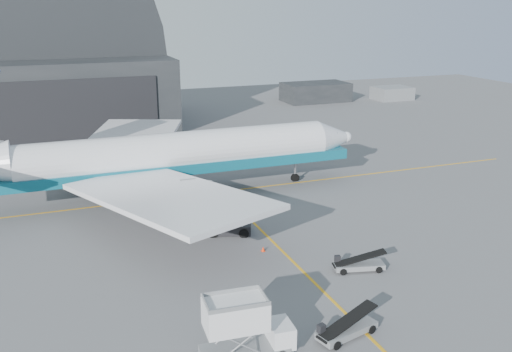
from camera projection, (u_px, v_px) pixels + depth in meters
name	position (u px, v px, depth m)	size (l,w,h in m)	color
ground	(294.00, 263.00, 47.72)	(200.00, 200.00, 0.00)	#565659
taxi_lines	(243.00, 213.00, 59.02)	(80.00, 42.12, 0.02)	orange
hangar	(14.00, 73.00, 95.40)	(50.00, 28.30, 28.00)	black
distant_bldg_a	(315.00, 101.00, 124.97)	(14.00, 8.00, 4.00)	black
distant_bldg_b	(392.00, 99.00, 127.20)	(8.00, 6.00, 2.80)	gray
airliner	(161.00, 156.00, 62.51)	(47.58, 46.14, 16.70)	white
catering_truck	(243.00, 329.00, 34.52)	(5.85, 2.52, 3.93)	gray
pushback_tug	(230.00, 226.00, 53.68)	(4.65, 3.64, 1.90)	black
belt_loader_a	(346.00, 329.00, 37.10)	(4.70, 2.53, 1.76)	gray
belt_loader_b	(358.00, 264.00, 46.27)	(4.42, 2.31, 1.65)	gray
traffic_cone	(263.00, 249.00, 49.89)	(0.31, 0.31, 0.45)	#FF3208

